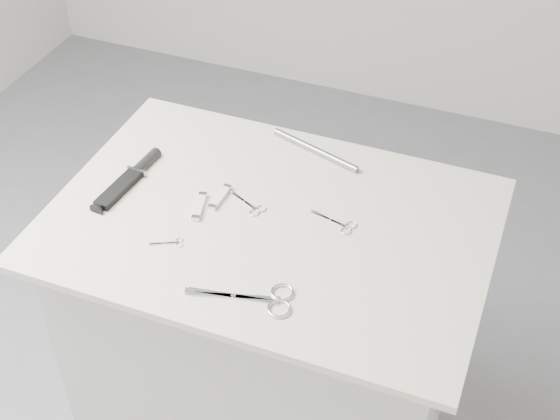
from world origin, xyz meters
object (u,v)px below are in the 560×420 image
(embroidery_scissors_a, at_px, (340,224))
(sheathed_knife, at_px, (132,176))
(metal_rail, at_px, (315,150))
(pocket_knife_b, at_px, (199,206))
(plinth, at_px, (271,351))
(large_shears, at_px, (264,299))
(embroidery_scissors_b, at_px, (251,206))
(tiny_scissors, at_px, (171,243))
(pocket_knife_a, at_px, (220,197))

(embroidery_scissors_a, xyz_separation_m, sheathed_knife, (-0.52, -0.03, 0.01))
(embroidery_scissors_a, xyz_separation_m, metal_rail, (-0.14, 0.24, 0.01))
(embroidery_scissors_a, distance_m, pocket_knife_b, 0.33)
(plinth, xyz_separation_m, metal_rail, (0.01, 0.28, 0.48))
(sheathed_knife, relative_size, pocket_knife_b, 2.49)
(large_shears, height_order, embroidery_scissors_a, large_shears)
(embroidery_scissors_a, bearing_deg, embroidery_scissors_b, -161.83)
(tiny_scissors, distance_m, pocket_knife_a, 0.18)
(plinth, relative_size, large_shears, 4.06)
(embroidery_scissors_b, distance_m, pocket_knife_b, 0.12)
(tiny_scissors, distance_m, sheathed_knife, 0.26)
(embroidery_scissors_a, bearing_deg, large_shears, -91.22)
(plinth, height_order, embroidery_scissors_a, embroidery_scissors_a)
(plinth, relative_size, pocket_knife_b, 9.38)
(pocket_knife_b, xyz_separation_m, metal_rail, (0.18, 0.30, 0.00))
(pocket_knife_b, bearing_deg, tiny_scissors, 163.32)
(tiny_scissors, xyz_separation_m, sheathed_knife, (-0.19, 0.17, 0.01))
(plinth, relative_size, sheathed_knife, 3.77)
(metal_rail, bearing_deg, tiny_scissors, -113.15)
(plinth, distance_m, embroidery_scissors_a, 0.50)
(embroidery_scissors_b, bearing_deg, pocket_knife_a, -154.05)
(plinth, height_order, embroidery_scissors_b, embroidery_scissors_b)
(embroidery_scissors_b, xyz_separation_m, pocket_knife_a, (-0.08, -0.00, 0.00))
(plinth, height_order, tiny_scissors, tiny_scissors)
(sheathed_knife, relative_size, pocket_knife_a, 2.64)
(large_shears, xyz_separation_m, sheathed_knife, (-0.45, 0.25, 0.01))
(large_shears, height_order, tiny_scissors, large_shears)
(tiny_scissors, distance_m, metal_rail, 0.47)
(embroidery_scissors_b, bearing_deg, plinth, 1.73)
(pocket_knife_a, height_order, metal_rail, metal_rail)
(large_shears, height_order, embroidery_scissors_b, large_shears)
(embroidery_scissors_a, height_order, pocket_knife_b, pocket_knife_b)
(embroidery_scissors_a, bearing_deg, plinth, -151.25)
(pocket_knife_a, relative_size, pocket_knife_b, 0.94)
(tiny_scissors, xyz_separation_m, pocket_knife_b, (0.01, 0.13, 0.00))
(sheathed_knife, distance_m, pocket_knife_a, 0.23)
(embroidery_scissors_b, height_order, tiny_scissors, same)
(plinth, bearing_deg, pocket_knife_b, -172.15)
(sheathed_knife, xyz_separation_m, pocket_knife_b, (0.20, -0.04, -0.00))
(pocket_knife_b, relative_size, metal_rail, 0.37)
(pocket_knife_b, bearing_deg, large_shears, -144.67)
(large_shears, relative_size, pocket_knife_a, 2.46)
(sheathed_knife, xyz_separation_m, metal_rail, (0.38, 0.26, -0.00))
(large_shears, xyz_separation_m, embroidery_scissors_b, (-0.14, 0.26, -0.00))
(plinth, relative_size, pocket_knife_a, 9.96)
(embroidery_scissors_a, relative_size, pocket_knife_a, 1.25)
(tiny_scissors, relative_size, pocket_knife_b, 0.75)
(plinth, height_order, pocket_knife_a, pocket_knife_a)
(pocket_knife_b, bearing_deg, pocket_knife_a, -46.87)
(embroidery_scissors_b, relative_size, pocket_knife_b, 1.08)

